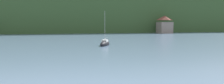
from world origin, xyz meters
TOP-DOWN VIEW (x-y plane):
  - wooded_hillside at (22.26, 131.42)m, footprint 352.00×49.97m
  - shore_building_westcentral at (38.86, 97.29)m, footprint 5.86×5.87m
  - sailboat_far_3 at (2.54, 51.60)m, footprint 3.33×4.79m

SIDE VIEW (x-z plane):
  - sailboat_far_3 at x=2.54m, z-range -3.14..3.81m
  - shore_building_westcentral at x=38.86m, z-range -0.09..7.58m
  - wooded_hillside at x=22.26m, z-range -14.32..29.04m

